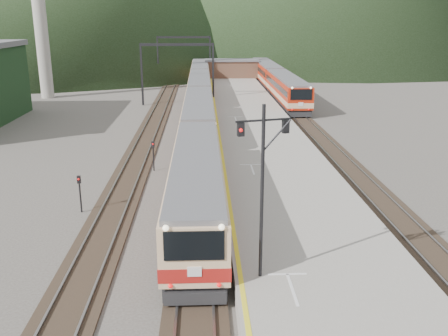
{
  "coord_description": "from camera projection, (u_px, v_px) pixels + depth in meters",
  "views": [
    {
      "loc": [
        0.4,
        -11.07,
        11.14
      ],
      "look_at": [
        1.69,
        19.13,
        2.0
      ],
      "focal_mm": 40.0,
      "sensor_mm": 36.0,
      "label": 1
    }
  ],
  "objects": [
    {
      "name": "track_main",
      "position": [
        199.0,
        128.0,
        52.03
      ],
      "size": [
        2.6,
        200.0,
        0.23
      ],
      "color": "black",
      "rests_on": "ground"
    },
    {
      "name": "platform",
      "position": [
        255.0,
        128.0,
        50.22
      ],
      "size": [
        8.0,
        100.0,
        1.0
      ],
      "primitive_type": "cube",
      "color": "gray",
      "rests_on": "ground"
    },
    {
      "name": "gantry_far",
      "position": [
        184.0,
        50.0,
        88.57
      ],
      "size": [
        9.55,
        0.25,
        8.0
      ],
      "color": "black",
      "rests_on": "ground"
    },
    {
      "name": "signal_mast",
      "position": [
        262.0,
        175.0,
        19.2
      ],
      "size": [
        2.15,
        0.69,
        7.07
      ],
      "color": "black",
      "rests_on": "platform"
    },
    {
      "name": "short_signal_c",
      "position": [
        80.0,
        189.0,
        29.36
      ],
      "size": [
        0.24,
        0.19,
        2.27
      ],
      "color": "black",
      "rests_on": "ground"
    },
    {
      "name": "gantry_near",
      "position": [
        177.0,
        62.0,
        64.66
      ],
      "size": [
        9.55,
        0.25,
        8.0
      ],
      "color": "black",
      "rests_on": "ground"
    },
    {
      "name": "track_second",
      "position": [
        308.0,
        127.0,
        52.5
      ],
      "size": [
        2.6,
        200.0,
        0.23
      ],
      "color": "black",
      "rests_on": "ground"
    },
    {
      "name": "second_train",
      "position": [
        267.0,
        73.0,
        85.55
      ],
      "size": [
        2.98,
        61.1,
        3.64
      ],
      "color": "#A9220D",
      "rests_on": "track_second"
    },
    {
      "name": "short_signal_b",
      "position": [
        153.0,
        152.0,
        37.4
      ],
      "size": [
        0.24,
        0.19,
        2.27
      ],
      "color": "black",
      "rests_on": "ground"
    },
    {
      "name": "track_far",
      "position": [
        151.0,
        129.0,
        51.83
      ],
      "size": [
        2.6,
        200.0,
        0.23
      ],
      "color": "black",
      "rests_on": "ground"
    },
    {
      "name": "main_train",
      "position": [
        199.0,
        102.0,
        56.39
      ],
      "size": [
        2.84,
        77.77,
        3.46
      ],
      "color": "tan",
      "rests_on": "track_main"
    },
    {
      "name": "station_shed",
      "position": [
        232.0,
        68.0,
        87.88
      ],
      "size": [
        9.4,
        4.4,
        3.1
      ],
      "color": "brown",
      "rests_on": "platform"
    }
  ]
}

